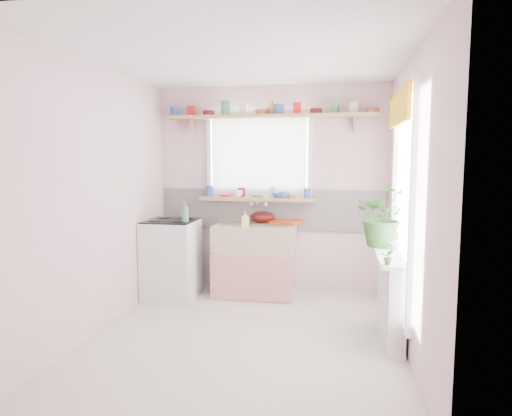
# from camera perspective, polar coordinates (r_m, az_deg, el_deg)

# --- Properties ---
(room) EXTENTS (3.20, 3.20, 3.20)m
(room) POSITION_cam_1_polar(r_m,az_deg,el_deg) (4.81, 8.47, 3.07)
(room) COLOR beige
(room) RESTS_ON ground
(sink_unit) EXTENTS (0.95, 0.65, 1.11)m
(sink_unit) POSITION_cam_1_polar(r_m,az_deg,el_deg) (5.46, -0.14, -6.43)
(sink_unit) COLOR white
(sink_unit) RESTS_ON ground
(cooker) EXTENTS (0.58, 0.58, 0.93)m
(cooker) POSITION_cam_1_polar(r_m,az_deg,el_deg) (5.47, -10.50, -6.20)
(cooker) COLOR white
(cooker) RESTS_ON ground
(radiator_ledge) EXTENTS (0.22, 0.95, 0.78)m
(radiator_ledge) POSITION_cam_1_polar(r_m,az_deg,el_deg) (4.35, 16.55, -10.52)
(radiator_ledge) COLOR white
(radiator_ledge) RESTS_ON ground
(windowsill) EXTENTS (1.40, 0.22, 0.04)m
(windowsill) POSITION_cam_1_polar(r_m,az_deg,el_deg) (5.53, 0.21, 1.17)
(windowsill) COLOR tan
(windowsill) RESTS_ON room
(pine_shelf) EXTENTS (2.52, 0.24, 0.04)m
(pine_shelf) POSITION_cam_1_polar(r_m,az_deg,el_deg) (5.49, 1.77, 11.38)
(pine_shelf) COLOR tan
(pine_shelf) RESTS_ON room
(shelf_crockery) EXTENTS (2.47, 0.11, 0.12)m
(shelf_crockery) POSITION_cam_1_polar(r_m,az_deg,el_deg) (5.50, 1.32, 12.14)
(shelf_crockery) COLOR #3359A5
(shelf_crockery) RESTS_ON pine_shelf
(sill_crockery) EXTENTS (1.35, 0.11, 0.12)m
(sill_crockery) POSITION_cam_1_polar(r_m,az_deg,el_deg) (5.52, 0.03, 1.95)
(sill_crockery) COLOR #3359A5
(sill_crockery) RESTS_ON windowsill
(dish_tray) EXTENTS (0.47, 0.42, 0.04)m
(dish_tray) POSITION_cam_1_polar(r_m,az_deg,el_deg) (5.53, 3.74, -1.67)
(dish_tray) COLOR #DA4813
(dish_tray) RESTS_ON sink_unit
(colander) EXTENTS (0.36, 0.36, 0.13)m
(colander) POSITION_cam_1_polar(r_m,az_deg,el_deg) (5.56, 0.85, -1.10)
(colander) COLOR #4E0D0D
(colander) RESTS_ON sink_unit
(jade_plant) EXTENTS (0.58, 0.52, 0.60)m
(jade_plant) POSITION_cam_1_polar(r_m,az_deg,el_deg) (4.60, 15.60, -0.95)
(jade_plant) COLOR #326428
(jade_plant) RESTS_ON radiator_ledge
(fruit_bowl) EXTENTS (0.34, 0.34, 0.08)m
(fruit_bowl) POSITION_cam_1_polar(r_m,az_deg,el_deg) (4.64, 16.56, -4.16)
(fruit_bowl) COLOR silver
(fruit_bowl) RESTS_ON radiator_ledge
(herb_pot) EXTENTS (0.13, 0.11, 0.21)m
(herb_pot) POSITION_cam_1_polar(r_m,az_deg,el_deg) (3.84, 16.11, -5.38)
(herb_pot) COLOR #336C2B
(herb_pot) RESTS_ON radiator_ledge
(soap_bottle_sink) EXTENTS (0.10, 0.10, 0.18)m
(soap_bottle_sink) POSITION_cam_1_polar(r_m,az_deg,el_deg) (5.19, -1.35, -1.39)
(soap_bottle_sink) COLOR #F7FC70
(soap_bottle_sink) RESTS_ON sink_unit
(sill_cup) EXTENTS (0.14, 0.14, 0.09)m
(sill_cup) POSITION_cam_1_polar(r_m,az_deg,el_deg) (5.51, -2.27, 1.82)
(sill_cup) COLOR white
(sill_cup) RESTS_ON windowsill
(sill_bowl) EXTENTS (0.27, 0.27, 0.06)m
(sill_bowl) POSITION_cam_1_polar(r_m,az_deg,el_deg) (5.42, 3.13, 1.61)
(sill_bowl) COLOR #3250A3
(sill_bowl) RESTS_ON windowsill
(shelf_vase) EXTENTS (0.17, 0.17, 0.17)m
(shelf_vase) POSITION_cam_1_polar(r_m,az_deg,el_deg) (5.56, 2.06, 12.39)
(shelf_vase) COLOR #B66438
(shelf_vase) RESTS_ON pine_shelf
(cooker_bottle) EXTENTS (0.11, 0.11, 0.23)m
(cooker_bottle) POSITION_cam_1_polar(r_m,az_deg,el_deg) (5.18, -8.86, -0.47)
(cooker_bottle) COLOR #478E55
(cooker_bottle) RESTS_ON cooker
(fruit) EXTENTS (0.20, 0.14, 0.10)m
(fruit) POSITION_cam_1_polar(r_m,az_deg,el_deg) (4.64, 16.65, -3.41)
(fruit) COLOR orange
(fruit) RESTS_ON fruit_bowl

